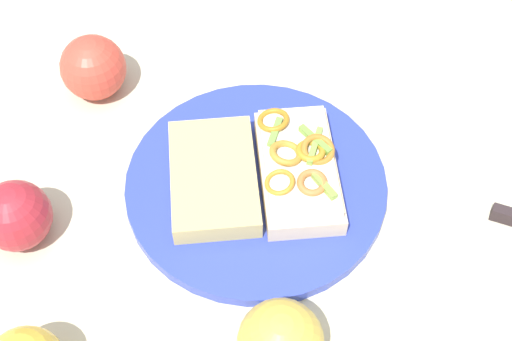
# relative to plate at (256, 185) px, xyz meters

# --- Properties ---
(ground_plane) EXTENTS (2.00, 2.00, 0.00)m
(ground_plane) POSITION_rel_plate_xyz_m (0.00, 0.00, -0.01)
(ground_plane) COLOR beige
(ground_plane) RESTS_ON ground
(plate) EXTENTS (0.29, 0.29, 0.01)m
(plate) POSITION_rel_plate_xyz_m (0.00, 0.00, 0.00)
(plate) COLOR #2F40B5
(plate) RESTS_ON ground_plane
(sandwich) EXTENTS (0.16, 0.18, 0.05)m
(sandwich) POSITION_rel_plate_xyz_m (0.04, -0.03, 0.03)
(sandwich) COLOR beige
(sandwich) RESTS_ON plate
(bread_slice_side) EXTENTS (0.16, 0.17, 0.03)m
(bread_slice_side) POSITION_rel_plate_xyz_m (-0.04, 0.03, 0.02)
(bread_slice_side) COLOR tan
(bread_slice_side) RESTS_ON plate
(apple_2) EXTENTS (0.09, 0.09, 0.08)m
(apple_2) POSITION_rel_plate_xyz_m (-0.05, 0.24, 0.03)
(apple_2) COLOR #D74333
(apple_2) RESTS_ON ground_plane
(apple_3) EXTENTS (0.11, 0.11, 0.08)m
(apple_3) POSITION_rel_plate_xyz_m (-0.23, 0.12, 0.03)
(apple_3) COLOR #A8252F
(apple_3) RESTS_ON ground_plane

